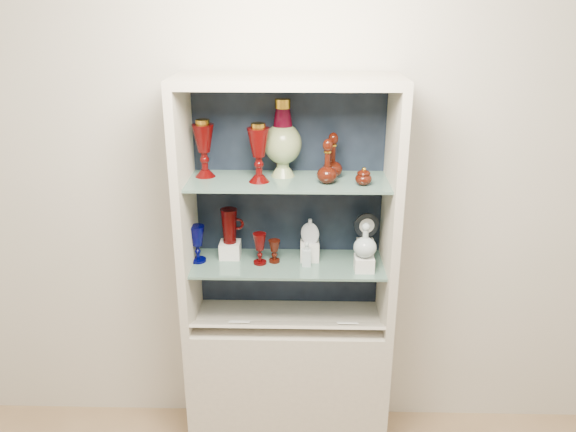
{
  "coord_description": "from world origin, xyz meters",
  "views": [
    {
      "loc": [
        0.06,
        -0.92,
        2.22
      ],
      "look_at": [
        0.0,
        1.53,
        1.3
      ],
      "focal_mm": 35.0,
      "sensor_mm": 36.0,
      "label": 1
    }
  ],
  "objects_px": {
    "ruby_decanter_b": "(327,160)",
    "flat_flask": "(310,231)",
    "ruby_goblet_small": "(274,251)",
    "ruby_decanter_a": "(333,153)",
    "enamel_urn": "(283,138)",
    "pedestal_lamp_left": "(204,148)",
    "cobalt_goblet": "(197,244)",
    "lidded_bowl": "(364,176)",
    "ruby_pitcher": "(229,226)",
    "cameo_medallion": "(366,226)",
    "clear_round_decanter": "(365,241)",
    "clear_square_bottle": "(307,254)",
    "pedestal_lamp_right": "(259,153)",
    "ruby_goblet_tall": "(260,249)"
  },
  "relations": [
    {
      "from": "clear_round_decanter",
      "to": "ruby_goblet_tall",
      "type": "bearing_deg",
      "value": 172.81
    },
    {
      "from": "ruby_pitcher",
      "to": "cameo_medallion",
      "type": "distance_m",
      "value": 0.67
    },
    {
      "from": "pedestal_lamp_right",
      "to": "ruby_goblet_tall",
      "type": "xyz_separation_m",
      "value": [
        -0.0,
        0.02,
        -0.48
      ]
    },
    {
      "from": "cameo_medallion",
      "to": "pedestal_lamp_left",
      "type": "bearing_deg",
      "value": 169.88
    },
    {
      "from": "pedestal_lamp_left",
      "to": "lidded_bowl",
      "type": "distance_m",
      "value": 0.74
    },
    {
      "from": "ruby_decanter_b",
      "to": "flat_flask",
      "type": "bearing_deg",
      "value": 129.2
    },
    {
      "from": "flat_flask",
      "to": "ruby_decanter_a",
      "type": "bearing_deg",
      "value": 17.42
    },
    {
      "from": "ruby_decanter_a",
      "to": "ruby_goblet_tall",
      "type": "bearing_deg",
      "value": -170.3
    },
    {
      "from": "cobalt_goblet",
      "to": "flat_flask",
      "type": "xyz_separation_m",
      "value": [
        0.54,
        0.03,
        0.06
      ]
    },
    {
      "from": "ruby_goblet_tall",
      "to": "ruby_pitcher",
      "type": "bearing_deg",
      "value": 155.0
    },
    {
      "from": "ruby_goblet_small",
      "to": "clear_square_bottle",
      "type": "xyz_separation_m",
      "value": [
        0.16,
        -0.04,
        0.0
      ]
    },
    {
      "from": "enamel_urn",
      "to": "flat_flask",
      "type": "xyz_separation_m",
      "value": [
        0.13,
        -0.03,
        -0.45
      ]
    },
    {
      "from": "clear_square_bottle",
      "to": "flat_flask",
      "type": "relative_size",
      "value": 0.96
    },
    {
      "from": "ruby_decanter_a",
      "to": "cameo_medallion",
      "type": "height_order",
      "value": "ruby_decanter_a"
    },
    {
      "from": "pedestal_lamp_left",
      "to": "clear_square_bottle",
      "type": "distance_m",
      "value": 0.69
    },
    {
      "from": "cobalt_goblet",
      "to": "ruby_pitcher",
      "type": "xyz_separation_m",
      "value": [
        0.15,
        0.05,
        0.07
      ]
    },
    {
      "from": "flat_flask",
      "to": "cobalt_goblet",
      "type": "bearing_deg",
      "value": -162.61
    },
    {
      "from": "pedestal_lamp_left",
      "to": "cameo_medallion",
      "type": "relative_size",
      "value": 1.86
    },
    {
      "from": "pedestal_lamp_left",
      "to": "flat_flask",
      "type": "height_order",
      "value": "pedestal_lamp_left"
    },
    {
      "from": "enamel_urn",
      "to": "ruby_pitcher",
      "type": "height_order",
      "value": "enamel_urn"
    },
    {
      "from": "flat_flask",
      "to": "ruby_goblet_tall",
      "type": "bearing_deg",
      "value": -153.97
    },
    {
      "from": "pedestal_lamp_left",
      "to": "ruby_decanter_a",
      "type": "distance_m",
      "value": 0.6
    },
    {
      "from": "clear_square_bottle",
      "to": "clear_round_decanter",
      "type": "xyz_separation_m",
      "value": [
        0.27,
        -0.04,
        0.09
      ]
    },
    {
      "from": "lidded_bowl",
      "to": "pedestal_lamp_right",
      "type": "bearing_deg",
      "value": 175.04
    },
    {
      "from": "ruby_goblet_small",
      "to": "pedestal_lamp_right",
      "type": "bearing_deg",
      "value": -151.09
    },
    {
      "from": "ruby_decanter_a",
      "to": "ruby_pitcher",
      "type": "distance_m",
      "value": 0.62
    },
    {
      "from": "ruby_goblet_small",
      "to": "ruby_pitcher",
      "type": "height_order",
      "value": "ruby_pitcher"
    },
    {
      "from": "ruby_decanter_b",
      "to": "flat_flask",
      "type": "height_order",
      "value": "ruby_decanter_b"
    },
    {
      "from": "ruby_pitcher",
      "to": "flat_flask",
      "type": "xyz_separation_m",
      "value": [
        0.39,
        -0.02,
        -0.01
      ]
    },
    {
      "from": "pedestal_lamp_left",
      "to": "ruby_goblet_small",
      "type": "xyz_separation_m",
      "value": [
        0.32,
        -0.04,
        -0.5
      ]
    },
    {
      "from": "clear_square_bottle",
      "to": "cameo_medallion",
      "type": "bearing_deg",
      "value": 15.93
    },
    {
      "from": "ruby_goblet_small",
      "to": "ruby_decanter_a",
      "type": "bearing_deg",
      "value": 8.07
    },
    {
      "from": "clear_square_bottle",
      "to": "pedestal_lamp_left",
      "type": "bearing_deg",
      "value": 170.65
    },
    {
      "from": "enamel_urn",
      "to": "flat_flask",
      "type": "bearing_deg",
      "value": -12.82
    },
    {
      "from": "ruby_decanter_b",
      "to": "cobalt_goblet",
      "type": "height_order",
      "value": "ruby_decanter_b"
    },
    {
      "from": "pedestal_lamp_left",
      "to": "ruby_goblet_small",
      "type": "relative_size",
      "value": 2.36
    },
    {
      "from": "ruby_decanter_a",
      "to": "lidded_bowl",
      "type": "distance_m",
      "value": 0.19
    },
    {
      "from": "pedestal_lamp_right",
      "to": "cameo_medallion",
      "type": "distance_m",
      "value": 0.64
    },
    {
      "from": "pedestal_lamp_left",
      "to": "clear_round_decanter",
      "type": "height_order",
      "value": "pedestal_lamp_left"
    },
    {
      "from": "cobalt_goblet",
      "to": "ruby_goblet_small",
      "type": "xyz_separation_m",
      "value": [
        0.37,
        0.0,
        -0.04
      ]
    },
    {
      "from": "lidded_bowl",
      "to": "clear_round_decanter",
      "type": "xyz_separation_m",
      "value": [
        0.02,
        -0.01,
        -0.31
      ]
    },
    {
      "from": "ruby_goblet_small",
      "to": "cobalt_goblet",
      "type": "bearing_deg",
      "value": -179.76
    },
    {
      "from": "pedestal_lamp_right",
      "to": "lidded_bowl",
      "type": "xyz_separation_m",
      "value": [
        0.47,
        -0.04,
        -0.09
      ]
    },
    {
      "from": "lidded_bowl",
      "to": "cobalt_goblet",
      "type": "bearing_deg",
      "value": 174.51
    },
    {
      "from": "ruby_decanter_b",
      "to": "lidded_bowl",
      "type": "relative_size",
      "value": 2.56
    },
    {
      "from": "ruby_goblet_tall",
      "to": "clear_square_bottle",
      "type": "height_order",
      "value": "ruby_goblet_tall"
    },
    {
      "from": "lidded_bowl",
      "to": "ruby_pitcher",
      "type": "distance_m",
      "value": 0.7
    },
    {
      "from": "cobalt_goblet",
      "to": "ruby_goblet_small",
      "type": "bearing_deg",
      "value": 0.24
    },
    {
      "from": "pedestal_lamp_right",
      "to": "ruby_goblet_tall",
      "type": "height_order",
      "value": "pedestal_lamp_right"
    },
    {
      "from": "pedestal_lamp_left",
      "to": "ruby_decanter_a",
      "type": "xyz_separation_m",
      "value": [
        0.6,
        -0.0,
        -0.02
      ]
    }
  ]
}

